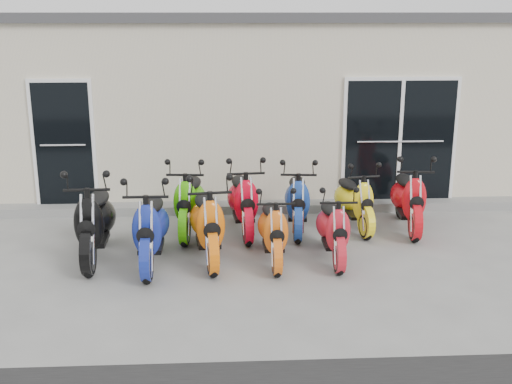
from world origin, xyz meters
TOP-DOWN VIEW (x-y plane):
  - ground at (0.00, 0.00)m, footprint 80.00×80.00m
  - building at (0.00, 5.20)m, footprint 14.00×6.00m
  - roof_cap at (0.00, 5.20)m, footprint 14.20×6.20m
  - front_step at (0.00, 2.02)m, footprint 14.00×0.40m
  - door_left at (-3.20, 2.17)m, footprint 1.07×0.08m
  - door_right at (2.60, 2.17)m, footprint 2.02×0.08m
  - scooter_front_black at (-2.29, -0.11)m, footprint 0.74×1.92m
  - scooter_front_blue at (-1.49, -0.38)m, footprint 0.67×1.84m
  - scooter_front_orange_a at (-0.72, -0.22)m, footprint 0.88×1.90m
  - scooter_front_orange_b at (0.19, -0.34)m, footprint 0.60×1.60m
  - scooter_front_red at (1.03, -0.32)m, footprint 0.59×1.59m
  - scooter_back_green at (-1.02, 0.92)m, footprint 0.79×1.81m
  - scooter_back_red at (-0.19, 0.91)m, footprint 0.79×1.83m
  - scooter_back_blue at (0.68, 0.95)m, footprint 0.78×1.76m
  - scooter_back_yellow at (1.60, 1.00)m, footprint 0.81×1.67m
  - scooter_back_extra at (2.45, 0.92)m, footprint 0.79×1.81m

SIDE VIEW (x-z plane):
  - ground at x=0.00m, z-range 0.00..0.00m
  - front_step at x=0.00m, z-range 0.00..0.15m
  - scooter_front_red at x=1.03m, z-range 0.00..1.17m
  - scooter_front_orange_b at x=0.19m, z-range 0.00..1.18m
  - scooter_back_yellow at x=1.60m, z-range 0.00..1.18m
  - scooter_back_blue at x=0.68m, z-range 0.00..1.26m
  - scooter_back_green at x=-1.02m, z-range 0.00..1.30m
  - scooter_back_extra at x=2.45m, z-range 0.00..1.30m
  - scooter_back_red at x=-0.19m, z-range 0.00..1.32m
  - scooter_front_orange_a at x=-0.72m, z-range 0.00..1.35m
  - scooter_front_blue at x=-1.49m, z-range 0.00..1.36m
  - scooter_front_black at x=-2.29m, z-range 0.00..1.40m
  - door_left at x=-3.20m, z-range 0.15..2.37m
  - door_right at x=2.60m, z-range 0.15..2.37m
  - building at x=0.00m, z-range 0.00..3.20m
  - roof_cap at x=0.00m, z-range 3.20..3.36m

